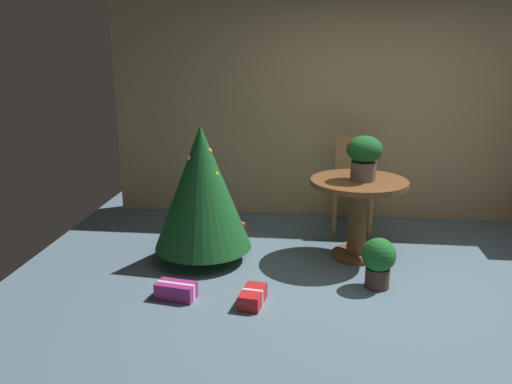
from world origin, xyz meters
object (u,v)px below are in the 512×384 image
object	(u,v)px
wooden_chair_far	(352,178)
flower_vase	(364,155)
gift_box_red	(253,297)
holiday_tree	(202,188)
potted_plant	(378,260)
gift_box_purple	(176,291)
round_dining_table	(358,203)

from	to	relation	value
wooden_chair_far	flower_vase	bearing A→B (deg)	-88.10
flower_vase	gift_box_red	world-z (taller)	flower_vase
gift_box_red	holiday_tree	bearing A→B (deg)	123.90
wooden_chair_far	gift_box_red	bearing A→B (deg)	-114.40
potted_plant	gift_box_purple	bearing A→B (deg)	-166.64
flower_vase	wooden_chair_far	bearing A→B (deg)	91.90
round_dining_table	potted_plant	world-z (taller)	round_dining_table
flower_vase	potted_plant	distance (m)	1.02
wooden_chair_far	holiday_tree	bearing A→B (deg)	-143.40
wooden_chair_far	potted_plant	xyz separation A→B (m)	(0.14, -1.52, -0.33)
flower_vase	gift_box_purple	bearing A→B (deg)	-145.87
gift_box_purple	gift_box_red	bearing A→B (deg)	-2.78
wooden_chair_far	gift_box_purple	world-z (taller)	wooden_chair_far
holiday_tree	potted_plant	size ratio (longest dim) A/B	2.95
holiday_tree	potted_plant	xyz separation A→B (m)	(1.60, -0.44, -0.47)
flower_vase	gift_box_purple	distance (m)	2.09
gift_box_purple	potted_plant	xyz separation A→B (m)	(1.65, 0.39, 0.18)
potted_plant	holiday_tree	bearing A→B (deg)	164.70
holiday_tree	round_dining_table	bearing A→B (deg)	8.79
wooden_chair_far	potted_plant	size ratio (longest dim) A/B	2.35
gift_box_purple	potted_plant	bearing A→B (deg)	13.36
gift_box_red	potted_plant	size ratio (longest dim) A/B	0.76
holiday_tree	gift_box_purple	xyz separation A→B (m)	(-0.06, -0.83, -0.65)
round_dining_table	wooden_chair_far	distance (m)	0.86
round_dining_table	flower_vase	bearing A→B (deg)	-15.37
round_dining_table	holiday_tree	world-z (taller)	holiday_tree
flower_vase	gift_box_red	xyz separation A→B (m)	(-0.91, -1.08, -0.96)
potted_plant	gift_box_red	bearing A→B (deg)	-157.44
round_dining_table	flower_vase	xyz separation A→B (m)	(0.03, -0.01, 0.47)
gift_box_purple	flower_vase	bearing A→B (deg)	34.13
round_dining_table	gift_box_purple	distance (m)	1.91
wooden_chair_far	potted_plant	world-z (taller)	wooden_chair_far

